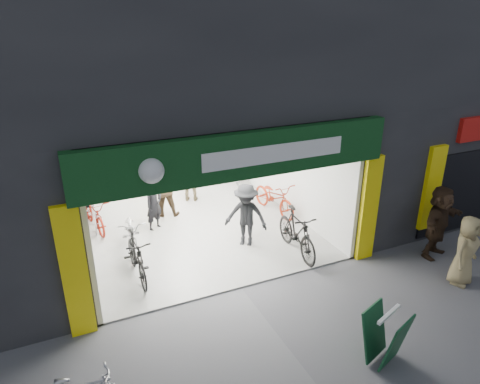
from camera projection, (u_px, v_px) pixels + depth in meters
ground at (241, 288)px, 9.28m from camera, size 60.00×60.00×0.00m
building at (198, 60)px, 12.19m from camera, size 17.00×10.27×8.00m
bike_left_front at (132, 233)px, 10.59m from camera, size 0.85×1.92×0.98m
bike_left_midfront at (136, 257)px, 9.45m from camera, size 0.52×1.80×1.08m
bike_left_midback at (94, 214)px, 11.70m from camera, size 0.88×1.83×0.92m
bike_left_back at (94, 210)px, 11.80m from camera, size 0.59×1.72×1.01m
bike_right_front at (297, 233)px, 10.43m from camera, size 0.70×1.98×1.17m
bike_right_mid at (274, 197)px, 12.67m from camera, size 0.89×2.00×1.02m
bike_right_back at (233, 166)px, 15.20m from camera, size 0.79×1.84×1.07m
customer_a at (154, 204)px, 11.56m from camera, size 0.67×0.61×1.54m
customer_b at (163, 188)px, 12.34m from camera, size 1.02×0.90×1.78m
customer_c at (246, 216)px, 10.70m from camera, size 1.23×1.17×1.68m
customer_d at (191, 175)px, 13.31m from camera, size 1.12×0.81×1.76m
pedestrian_near at (465, 251)px, 9.19m from camera, size 0.90×0.72×1.60m
pedestrian_far at (438, 222)px, 10.24m from camera, size 1.77×1.07×1.82m
sandwich_board at (385, 336)px, 7.12m from camera, size 0.80×0.81×0.97m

